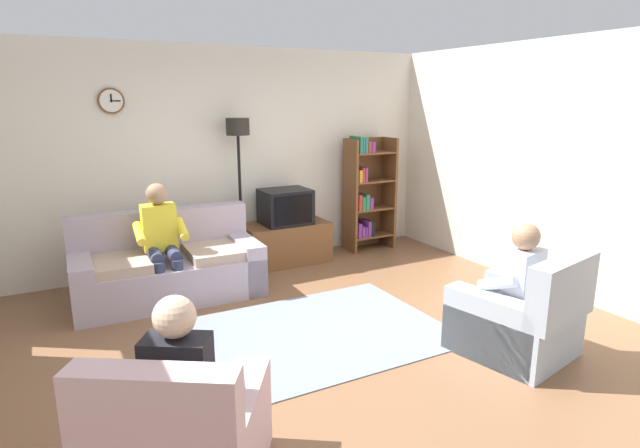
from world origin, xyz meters
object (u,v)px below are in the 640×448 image
Objects in this scene: tv at (285,207)px; armchair_near_window at (183,442)px; person_in_left_armchair at (185,380)px; bookshelf at (366,193)px; couch at (168,269)px; person_on_couch at (161,237)px; tv_stand at (285,243)px; floor_lamp at (239,152)px; armchair_near_bookshelf at (518,321)px; person_in_right_armchair at (512,282)px.

tv is 4.03m from armchair_near_window.
bookshelf is at bearing 45.32° from person_in_left_armchair.
person_on_couch is at bearing -119.69° from couch.
tv_stand is 0.94× the size of armchair_near_window.
floor_lamp is at bearing 30.11° from couch.
bookshelf reaches higher than armchair_near_window.
tv is (-0.00, -0.02, 0.48)m from tv_stand.
armchair_near_window is (-2.14, -3.38, -0.46)m from tv.
person_in_left_armchair is at bearing -122.17° from tv_stand.
armchair_near_bookshelf is (0.68, -3.16, 0.03)m from tv_stand.
floor_lamp is 1.65× the size of person_in_left_armchair.
couch is 1.04× the size of floor_lamp.
couch is at bearing 79.96° from person_in_left_armchair.
person_on_couch reaches higher than armchair_near_bookshelf.
person_in_left_armchair is at bearing -134.68° from bookshelf.
floor_lamp reaches higher than couch.
couch is 2.96m from bookshelf.
bookshelf is 1.54× the size of armchair_near_bookshelf.
armchair_near_bookshelf is at bearing -49.33° from couch.
bookshelf reaches higher than armchair_near_bookshelf.
floor_lamp reaches higher than armchair_near_bookshelf.
couch is 1.21× the size of bookshelf.
floor_lamp is 1.58× the size of armchair_near_window.
floor_lamp is 1.80× the size of armchair_near_bookshelf.
person_on_couch reaches higher than person_in_right_armchair.
armchair_near_bookshelf is at bearing 3.62° from person_in_left_armchair.
armchair_near_bookshelf is (0.68, -3.13, -0.46)m from tv.
tv_stand is 0.69× the size of bookshelf.
tv reaches higher than armchair_near_bookshelf.
person_on_couch is at bearing 80.14° from armchair_near_window.
person_on_couch is (-1.66, -0.59, -0.05)m from tv.
tv is 0.32× the size of floor_lamp.
tv_stand is 1.38m from bookshelf.
armchair_near_window is at bearing -100.69° from couch.
couch is at bearing 130.67° from armchair_near_bookshelf.
bookshelf reaches higher than person_on_couch.
armchair_near_window is 2.84m from armchair_near_bookshelf.
couch is 1.72× the size of person_in_right_armchair.
person_in_right_armchair is at bearing -46.58° from person_on_couch.
bookshelf is 1.42× the size of person_in_left_armchair.
armchair_near_bookshelf is (1.23, -3.26, -1.16)m from floor_lamp.
tv is 3.92m from person_in_left_armchair.
tv is 3.24m from armchair_near_bookshelf.
person_on_couch is at bearing 132.65° from armchair_near_bookshelf.
armchair_near_bookshelf is at bearing -77.84° from tv_stand.
person_in_left_armchair and person_in_right_armchair have the same top height.
person_on_couch is (-1.11, -0.72, -0.75)m from floor_lamp.
person_on_couch is at bearing 133.42° from person_in_right_armchair.
couch is 2.95m from armchair_near_window.
couch and armchair_near_bookshelf have the same top height.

